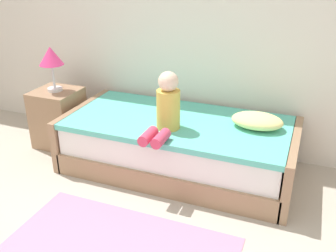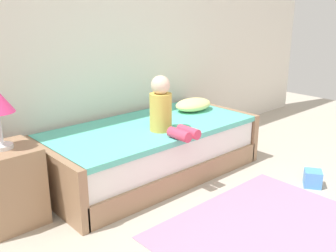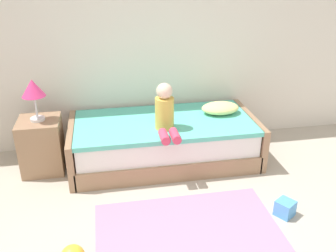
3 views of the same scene
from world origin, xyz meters
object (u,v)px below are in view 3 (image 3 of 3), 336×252
Objects in this scene: table_lamp at (33,90)px; pillow at (220,108)px; child_figure at (165,112)px; toy_block at (285,208)px; nightstand at (42,145)px; bed at (164,141)px.

pillow is at bearing 1.78° from table_lamp.
child_figure is at bearing -155.17° from pillow.
nightstand is at bearing 151.30° from toy_block.
pillow is at bearing 8.31° from bed.
nightstand is at bearing 168.69° from child_figure.
bed is 1.52m from table_lamp.
pillow reaches higher than nightstand.
bed is 3.52× the size of nightstand.
table_lamp is 2.97× the size of toy_block.
table_lamp reaches higher than toy_block.
toy_block is (0.94, -0.98, -0.63)m from child_figure.
table_lamp reaches higher than bed.
pillow is 1.41m from toy_block.
table_lamp is 2.07m from pillow.
table_lamp is at bearing 0.00° from nightstand.
pillow is at bearing 1.78° from nightstand.
toy_block is (2.27, -1.24, -0.86)m from table_lamp.
bed is at bearing -1.55° from nightstand.
pillow is at bearing 24.83° from child_figure.
child_figure is at bearing -11.31° from table_lamp.
table_lamp is at bearing 151.30° from toy_block.
bed reaches higher than toy_block.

